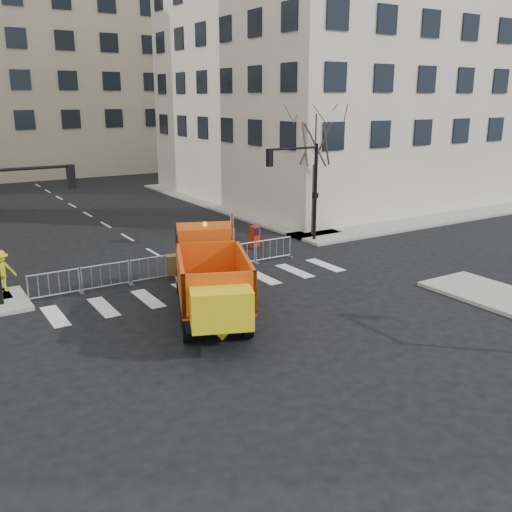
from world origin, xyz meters
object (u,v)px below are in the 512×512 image
cop_a (220,265)px  cop_b (221,255)px  plow_truck (210,274)px  cop_c (185,260)px  newspaper_box (254,236)px  worker (1,271)px

cop_a → cop_b: size_ratio=0.94×
cop_b → cop_a: bearing=81.6°
cop_b → plow_truck: bearing=78.8°
cop_a → cop_b: cop_b is taller
cop_c → cop_b: bearing=143.9°
plow_truck → newspaper_box: (6.40, 7.31, -0.88)m
cop_a → cop_c: size_ratio=0.91×
worker → newspaper_box: bearing=-6.4°
cop_b → worker: size_ratio=1.00×
plow_truck → newspaper_box: size_ratio=8.53×
cop_c → plow_truck: bearing=40.5°
worker → plow_truck: bearing=-56.9°
cop_a → cop_b: 1.49m
cop_c → newspaper_box: bearing=172.2°
worker → newspaper_box: 12.54m
worker → cop_a: bearing=-32.3°
cop_a → cop_c: (-1.03, 1.29, 0.08)m
cop_b → newspaper_box: bearing=-119.8°
cop_a → newspaper_box: size_ratio=1.47×
cop_a → plow_truck: bearing=37.1°
cop_c → newspaper_box: cop_c is taller
newspaper_box → plow_truck: bearing=-144.7°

